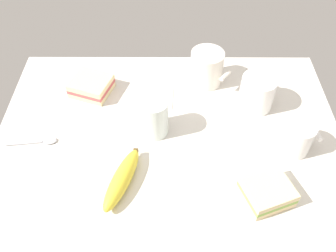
{
  "coord_description": "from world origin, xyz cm",
  "views": [
    {
      "loc": [
        -0.23,
        60.75,
        73.88
      ],
      "look_at": [
        0.0,
        0.0,
        5.0
      ],
      "focal_mm": 38.51,
      "sensor_mm": 36.0,
      "label": 1
    }
  ],
  "objects_px": {
    "sandwich_main": "(266,192)",
    "glass_of_milk": "(153,118)",
    "coffee_mug_spare": "(256,92)",
    "banana": "(121,179)",
    "coffee_mug_black": "(206,67)",
    "coffee_mug_milky": "(296,137)",
    "sandwich_side": "(91,86)",
    "spoon": "(38,142)",
    "paper_napkin": "(151,94)"
  },
  "relations": [
    {
      "from": "sandwich_main",
      "to": "glass_of_milk",
      "type": "xyz_separation_m",
      "value": [
        0.26,
        -0.2,
        0.03
      ]
    },
    {
      "from": "coffee_mug_spare",
      "to": "glass_of_milk",
      "type": "xyz_separation_m",
      "value": [
        0.28,
        0.1,
        -0.0
      ]
    },
    {
      "from": "coffee_mug_spare",
      "to": "banana",
      "type": "height_order",
      "value": "coffee_mug_spare"
    },
    {
      "from": "coffee_mug_black",
      "to": "coffee_mug_milky",
      "type": "bearing_deg",
      "value": 128.5
    },
    {
      "from": "coffee_mug_black",
      "to": "glass_of_milk",
      "type": "height_order",
      "value": "glass_of_milk"
    },
    {
      "from": "sandwich_side",
      "to": "sandwich_main",
      "type": "bearing_deg",
      "value": 141.85
    },
    {
      "from": "coffee_mug_black",
      "to": "sandwich_main",
      "type": "xyz_separation_m",
      "value": [
        -0.11,
        0.39,
        -0.03
      ]
    },
    {
      "from": "coffee_mug_milky",
      "to": "sandwich_side",
      "type": "distance_m",
      "value": 0.57
    },
    {
      "from": "coffee_mug_milky",
      "to": "coffee_mug_spare",
      "type": "height_order",
      "value": "coffee_mug_spare"
    },
    {
      "from": "coffee_mug_black",
      "to": "coffee_mug_milky",
      "type": "distance_m",
      "value": 0.33
    },
    {
      "from": "coffee_mug_milky",
      "to": "banana",
      "type": "relative_size",
      "value": 0.54
    },
    {
      "from": "sandwich_main",
      "to": "sandwich_side",
      "type": "distance_m",
      "value": 0.56
    },
    {
      "from": "spoon",
      "to": "paper_napkin",
      "type": "xyz_separation_m",
      "value": [
        -0.28,
        -0.18,
        -0.0
      ]
    },
    {
      "from": "sandwich_side",
      "to": "glass_of_milk",
      "type": "relative_size",
      "value": 1.23
    },
    {
      "from": "sandwich_side",
      "to": "spoon",
      "type": "distance_m",
      "value": 0.22
    },
    {
      "from": "glass_of_milk",
      "to": "paper_napkin",
      "type": "bearing_deg",
      "value": -85.14
    },
    {
      "from": "banana",
      "to": "coffee_mug_spare",
      "type": "bearing_deg",
      "value": -143.13
    },
    {
      "from": "sandwich_side",
      "to": "banana",
      "type": "height_order",
      "value": "sandwich_side"
    },
    {
      "from": "sandwich_side",
      "to": "coffee_mug_spare",
      "type": "bearing_deg",
      "value": 173.34
    },
    {
      "from": "paper_napkin",
      "to": "coffee_mug_spare",
      "type": "bearing_deg",
      "value": 171.58
    },
    {
      "from": "coffee_mug_black",
      "to": "spoon",
      "type": "bearing_deg",
      "value": 28.37
    },
    {
      "from": "coffee_mug_milky",
      "to": "sandwich_side",
      "type": "height_order",
      "value": "coffee_mug_milky"
    },
    {
      "from": "sandwich_main",
      "to": "sandwich_side",
      "type": "xyz_separation_m",
      "value": [
        0.44,
        -0.35,
        0.0
      ]
    },
    {
      "from": "coffee_mug_spare",
      "to": "glass_of_milk",
      "type": "relative_size",
      "value": 1.08
    },
    {
      "from": "coffee_mug_black",
      "to": "coffee_mug_spare",
      "type": "relative_size",
      "value": 1.0
    },
    {
      "from": "coffee_mug_spare",
      "to": "glass_of_milk",
      "type": "distance_m",
      "value": 0.29
    },
    {
      "from": "sandwich_main",
      "to": "spoon",
      "type": "xyz_separation_m",
      "value": [
        0.55,
        -0.16,
        -0.02
      ]
    },
    {
      "from": "coffee_mug_black",
      "to": "banana",
      "type": "relative_size",
      "value": 0.64
    },
    {
      "from": "sandwich_side",
      "to": "banana",
      "type": "xyz_separation_m",
      "value": [
        -0.12,
        0.31,
        -0.0
      ]
    },
    {
      "from": "coffee_mug_black",
      "to": "banana",
      "type": "xyz_separation_m",
      "value": [
        0.22,
        0.36,
        -0.03
      ]
    },
    {
      "from": "sandwich_side",
      "to": "paper_napkin",
      "type": "xyz_separation_m",
      "value": [
        -0.17,
        0.01,
        -0.02
      ]
    },
    {
      "from": "sandwich_main",
      "to": "paper_napkin",
      "type": "xyz_separation_m",
      "value": [
        0.27,
        -0.34,
        -0.02
      ]
    },
    {
      "from": "glass_of_milk",
      "to": "banana",
      "type": "relative_size",
      "value": 0.59
    },
    {
      "from": "paper_napkin",
      "to": "spoon",
      "type": "bearing_deg",
      "value": 32.57
    },
    {
      "from": "sandwich_main",
      "to": "spoon",
      "type": "relative_size",
      "value": 0.98
    },
    {
      "from": "coffee_mug_black",
      "to": "sandwich_side",
      "type": "relative_size",
      "value": 0.88
    },
    {
      "from": "paper_napkin",
      "to": "glass_of_milk",
      "type": "bearing_deg",
      "value": 94.86
    },
    {
      "from": "coffee_mug_milky",
      "to": "spoon",
      "type": "relative_size",
      "value": 0.75
    },
    {
      "from": "coffee_mug_spare",
      "to": "banana",
      "type": "distance_m",
      "value": 0.43
    },
    {
      "from": "spoon",
      "to": "paper_napkin",
      "type": "relative_size",
      "value": 1.08
    },
    {
      "from": "sandwich_main",
      "to": "sandwich_side",
      "type": "relative_size",
      "value": 0.98
    },
    {
      "from": "sandwich_main",
      "to": "paper_napkin",
      "type": "distance_m",
      "value": 0.43
    },
    {
      "from": "sandwich_side",
      "to": "banana",
      "type": "distance_m",
      "value": 0.33
    },
    {
      "from": "banana",
      "to": "spoon",
      "type": "xyz_separation_m",
      "value": [
        0.22,
        -0.12,
        -0.02
      ]
    },
    {
      "from": "glass_of_milk",
      "to": "banana",
      "type": "distance_m",
      "value": 0.18
    },
    {
      "from": "sandwich_main",
      "to": "paper_napkin",
      "type": "height_order",
      "value": "sandwich_main"
    },
    {
      "from": "coffee_mug_milky",
      "to": "banana",
      "type": "xyz_separation_m",
      "value": [
        0.42,
        0.11,
        -0.02
      ]
    },
    {
      "from": "spoon",
      "to": "banana",
      "type": "bearing_deg",
      "value": 151.23
    },
    {
      "from": "coffee_mug_milky",
      "to": "sandwich_main",
      "type": "bearing_deg",
      "value": 56.39
    },
    {
      "from": "spoon",
      "to": "glass_of_milk",
      "type": "bearing_deg",
      "value": -172.09
    }
  ]
}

